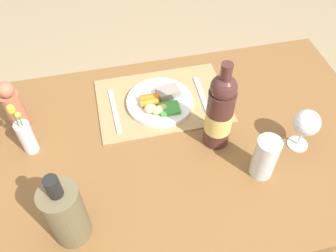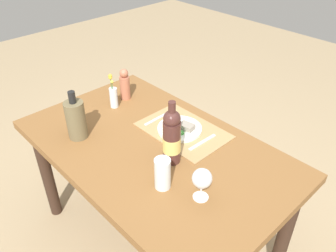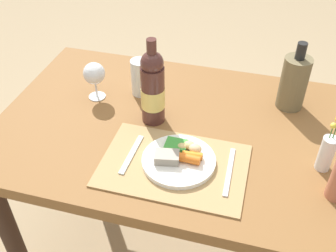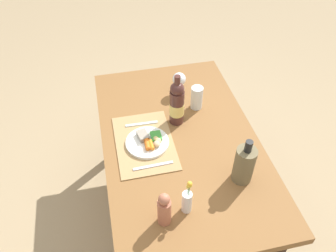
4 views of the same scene
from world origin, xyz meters
name	(u,v)px [view 1 (image 1 of 4)]	position (x,y,z in m)	size (l,w,h in m)	color
ground_plane	(170,236)	(0.00, 0.00, 0.00)	(8.00, 8.00, 0.00)	tan
dining_table	(171,161)	(0.00, 0.00, 0.62)	(1.39, 0.84, 0.72)	brown
placemat	(162,101)	(-0.01, -0.20, 0.72)	(0.46, 0.31, 0.01)	tan
dinner_plate	(161,101)	(0.00, -0.18, 0.74)	(0.23, 0.23, 0.05)	white
fork	(202,95)	(-0.16, -0.19, 0.73)	(0.02, 0.19, 0.01)	silver
knife	(115,111)	(0.16, -0.18, 0.73)	(0.02, 0.21, 0.01)	silver
flower_vase	(25,135)	(0.44, -0.08, 0.79)	(0.05, 0.05, 0.21)	silver
cooler_bottle	(66,213)	(0.32, 0.23, 0.82)	(0.10, 0.10, 0.26)	brown
wine_glass	(306,124)	(-0.39, 0.09, 0.82)	(0.08, 0.08, 0.15)	white
pepper_mill	(14,107)	(0.47, -0.19, 0.81)	(0.06, 0.06, 0.19)	#B5694E
wine_bottle	(220,112)	(-0.14, 0.01, 0.85)	(0.08, 0.08, 0.32)	#4A2824
water_tumbler	(264,159)	(-0.24, 0.16, 0.78)	(0.07, 0.07, 0.14)	silver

